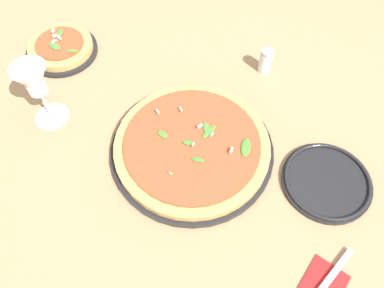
{
  "coord_description": "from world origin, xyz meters",
  "views": [
    {
      "loc": [
        0.28,
        0.35,
        0.73
      ],
      "look_at": [
        0.03,
        -0.02,
        0.03
      ],
      "focal_mm": 35.0,
      "sensor_mm": 36.0,
      "label": 1
    }
  ],
  "objects_px": {
    "pizza_arugula_main": "(192,147)",
    "side_plate_white": "(327,181)",
    "shaker_pepper": "(265,61)",
    "wine_glass": "(35,83)",
    "pizza_personal_side": "(61,48)"
  },
  "relations": [
    {
      "from": "pizza_arugula_main",
      "to": "side_plate_white",
      "type": "xyz_separation_m",
      "value": [
        -0.19,
        0.23,
        -0.01
      ]
    },
    {
      "from": "shaker_pepper",
      "to": "pizza_arugula_main",
      "type": "bearing_deg",
      "value": 19.07
    },
    {
      "from": "shaker_pepper",
      "to": "wine_glass",
      "type": "bearing_deg",
      "value": -17.86
    },
    {
      "from": "pizza_personal_side",
      "to": "shaker_pepper",
      "type": "relative_size",
      "value": 2.86
    },
    {
      "from": "pizza_personal_side",
      "to": "side_plate_white",
      "type": "relative_size",
      "value": 0.99
    },
    {
      "from": "wine_glass",
      "to": "side_plate_white",
      "type": "relative_size",
      "value": 0.86
    },
    {
      "from": "pizza_arugula_main",
      "to": "side_plate_white",
      "type": "height_order",
      "value": "pizza_arugula_main"
    },
    {
      "from": "wine_glass",
      "to": "side_plate_white",
      "type": "bearing_deg",
      "value": 129.98
    },
    {
      "from": "wine_glass",
      "to": "pizza_arugula_main",
      "type": "bearing_deg",
      "value": 129.75
    },
    {
      "from": "pizza_arugula_main",
      "to": "shaker_pepper",
      "type": "xyz_separation_m",
      "value": [
        -0.3,
        -0.1,
        0.02
      ]
    },
    {
      "from": "pizza_personal_side",
      "to": "side_plate_white",
      "type": "height_order",
      "value": "pizza_personal_side"
    },
    {
      "from": "pizza_arugula_main",
      "to": "side_plate_white",
      "type": "bearing_deg",
      "value": 130.25
    },
    {
      "from": "pizza_personal_side",
      "to": "wine_glass",
      "type": "height_order",
      "value": "wine_glass"
    },
    {
      "from": "shaker_pepper",
      "to": "pizza_personal_side",
      "type": "bearing_deg",
      "value": -40.95
    },
    {
      "from": "pizza_arugula_main",
      "to": "shaker_pepper",
      "type": "height_order",
      "value": "shaker_pepper"
    }
  ]
}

